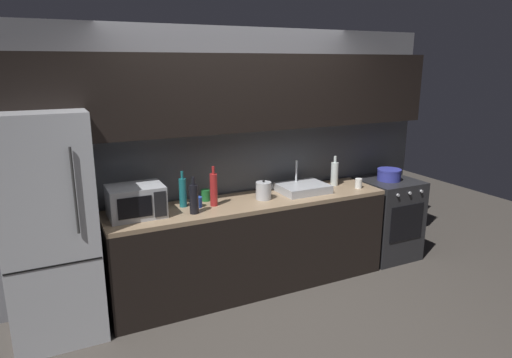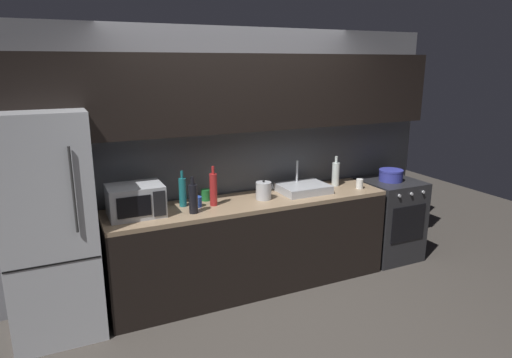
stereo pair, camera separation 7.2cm
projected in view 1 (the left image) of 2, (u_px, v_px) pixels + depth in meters
The scene contains 16 objects.
ground_plane at pixel (299, 333), 3.71m from camera, with size 10.00×10.00×0.00m, color #3D3833.
back_wall at pixel (238, 128), 4.36m from camera, with size 4.49×0.44×2.50m.
counter_run at pixel (252, 244), 4.38m from camera, with size 2.75×0.60×0.90m.
refrigerator at pixel (50, 228), 3.51m from camera, with size 0.68×0.69×1.83m.
oven_range at pixel (387, 218), 5.11m from camera, with size 0.60×0.62×0.90m.
microwave at pixel (136, 201), 3.79m from camera, with size 0.46×0.35×0.27m.
sink_basin at pixel (303, 188), 4.53m from camera, with size 0.48×0.38×0.30m.
kettle at pixel (264, 191), 4.28m from camera, with size 0.18×0.15×0.19m.
wine_bottle_red at pixel (214, 189), 4.07m from camera, with size 0.07×0.07×0.37m.
wine_bottle_dark at pixel (194, 198), 3.86m from camera, with size 0.08×0.08×0.33m.
wine_bottle_clear at pixel (335, 173), 4.75m from camera, with size 0.08×0.08×0.32m.
wine_bottle_teal at pixel (183, 192), 4.04m from camera, with size 0.07×0.07×0.33m.
mug_blue at pixel (197, 202), 4.05m from camera, with size 0.09×0.09×0.09m, color #234299.
mug_white at pixel (359, 183), 4.67m from camera, with size 0.07×0.07×0.10m, color silver.
mug_green at pixel (206, 195), 4.24m from camera, with size 0.09×0.09×0.11m, color #1E6B2D.
cooking_pot at pixel (389, 175), 4.97m from camera, with size 0.26×0.26×0.13m.
Camera 1 is at (-1.76, -2.77, 2.17)m, focal length 31.45 mm.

